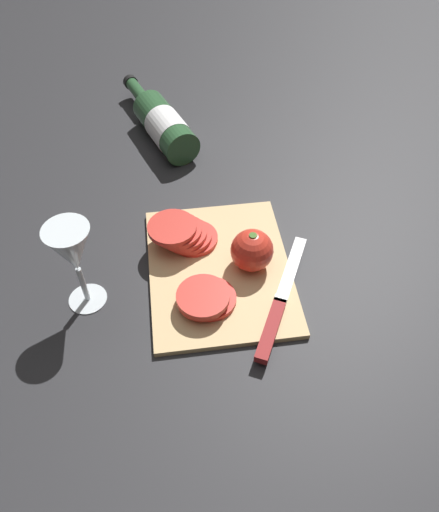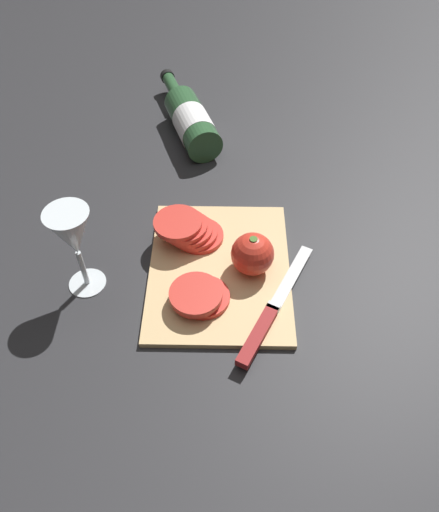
# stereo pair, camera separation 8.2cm
# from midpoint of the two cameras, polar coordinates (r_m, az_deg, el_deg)

# --- Properties ---
(ground_plane) EXTENTS (3.00, 3.00, 0.00)m
(ground_plane) POSITION_cam_midpoint_polar(r_m,az_deg,el_deg) (0.86, -5.27, -1.18)
(ground_plane) COLOR #28282B
(cutting_board) EXTENTS (0.30, 0.24, 0.01)m
(cutting_board) POSITION_cam_midpoint_polar(r_m,az_deg,el_deg) (0.85, -2.77, -1.73)
(cutting_board) COLOR tan
(cutting_board) RESTS_ON ground_plane
(wine_bottle) EXTENTS (0.31, 0.16, 0.08)m
(wine_bottle) POSITION_cam_midpoint_polar(r_m,az_deg,el_deg) (1.12, -8.59, 14.58)
(wine_bottle) COLOR #2D5633
(wine_bottle) RESTS_ON ground_plane
(wine_glass) EXTENTS (0.07, 0.07, 0.16)m
(wine_glass) POSITION_cam_midpoint_polar(r_m,az_deg,el_deg) (0.77, -19.40, 0.16)
(wine_glass) COLOR silver
(wine_glass) RESTS_ON ground_plane
(whole_tomato) EXTENTS (0.07, 0.07, 0.07)m
(whole_tomato) POSITION_cam_midpoint_polar(r_m,az_deg,el_deg) (0.82, 0.88, 0.49)
(whole_tomato) COLOR red
(whole_tomato) RESTS_ON cutting_board
(knife) EXTENTS (0.24, 0.14, 0.01)m
(knife) POSITION_cam_midpoint_polar(r_m,az_deg,el_deg) (0.78, 3.32, -7.24)
(knife) COLOR silver
(knife) RESTS_ON cutting_board
(tomato_slice_stack_near) EXTENTS (0.09, 0.10, 0.03)m
(tomato_slice_stack_near) POSITION_cam_midpoint_polar(r_m,az_deg,el_deg) (0.79, -4.62, -4.96)
(tomato_slice_stack_near) COLOR red
(tomato_slice_stack_near) RESTS_ON cutting_board
(tomato_slice_stack_far) EXTENTS (0.09, 0.12, 0.05)m
(tomato_slice_stack_far) POSITION_cam_midpoint_polar(r_m,az_deg,el_deg) (0.87, -6.91, 2.46)
(tomato_slice_stack_far) COLOR red
(tomato_slice_stack_far) RESTS_ON cutting_board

